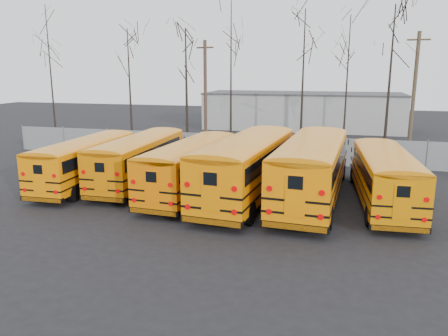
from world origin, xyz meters
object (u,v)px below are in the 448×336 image
(utility_pole_right, at_px, (414,93))
(bus_d, at_px, (248,162))
(bus_b, at_px, (140,156))
(bus_f, at_px, (385,173))
(utility_pole_left, at_px, (205,94))
(bus_a, at_px, (87,158))
(bus_c, at_px, (192,163))
(bus_e, at_px, (312,164))

(utility_pole_right, bearing_deg, bus_d, -118.13)
(bus_b, bearing_deg, bus_d, -11.78)
(bus_b, relative_size, bus_f, 1.02)
(bus_f, bearing_deg, utility_pole_right, 74.28)
(bus_d, relative_size, utility_pole_left, 1.35)
(bus_d, bearing_deg, bus_a, -176.53)
(bus_b, xyz_separation_m, bus_f, (13.60, -0.82, -0.04))
(bus_b, relative_size, bus_c, 0.98)
(bus_b, height_order, utility_pole_left, utility_pole_left)
(bus_b, height_order, bus_d, bus_d)
(bus_d, xyz_separation_m, bus_f, (6.82, 0.50, -0.30))
(bus_c, bearing_deg, utility_pole_right, 53.08)
(bus_e, relative_size, utility_pole_left, 1.35)
(utility_pole_right, bearing_deg, bus_a, -137.51)
(bus_c, height_order, bus_d, bus_d)
(bus_a, height_order, bus_e, bus_e)
(bus_d, distance_m, bus_e, 3.30)
(bus_a, bearing_deg, bus_c, -3.05)
(bus_b, xyz_separation_m, bus_d, (6.77, -1.32, 0.25))
(utility_pole_left, bearing_deg, bus_e, -38.74)
(bus_a, bearing_deg, utility_pole_left, 75.83)
(bus_d, bearing_deg, bus_e, 9.93)
(bus_a, relative_size, utility_pole_right, 1.06)
(bus_a, height_order, utility_pole_left, utility_pole_left)
(bus_f, relative_size, utility_pole_right, 1.08)
(bus_e, relative_size, bus_f, 1.18)
(bus_a, xyz_separation_m, bus_f, (16.53, 0.20, 0.03))
(bus_b, relative_size, utility_pole_left, 1.16)
(bus_e, height_order, bus_f, bus_e)
(bus_d, relative_size, bus_f, 1.18)
(bus_c, xyz_separation_m, bus_e, (6.43, 0.16, 0.24))
(bus_a, distance_m, utility_pole_left, 14.38)
(bus_a, relative_size, bus_c, 0.94)
(bus_a, height_order, bus_b, bus_b)
(bus_b, height_order, bus_f, bus_b)
(bus_d, xyz_separation_m, utility_pole_left, (-6.61, 14.00, 2.69))
(bus_e, bearing_deg, bus_b, 177.80)
(bus_f, bearing_deg, bus_e, -179.83)
(utility_pole_left, bearing_deg, bus_b, -75.27)
(bus_a, distance_m, bus_d, 9.72)
(bus_b, xyz_separation_m, bus_c, (3.64, -1.21, 0.02))
(bus_a, distance_m, bus_c, 6.58)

